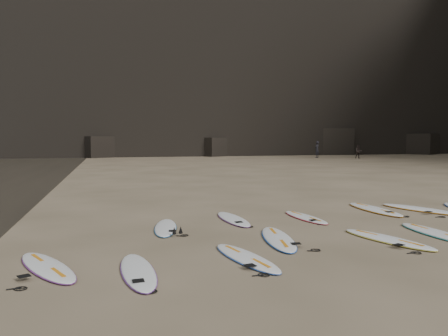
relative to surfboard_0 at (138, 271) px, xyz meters
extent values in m
plane|color=#897559|center=(4.03, 1.21, -0.04)|extent=(240.00, 240.00, 0.00)
cube|color=black|center=(14.03, 61.21, 19.96)|extent=(170.00, 32.00, 40.00)
cube|color=black|center=(12.03, 46.21, 1.12)|extent=(4.23, 4.46, 2.33)
cube|color=black|center=(29.03, 47.21, 1.76)|extent=(5.95, 5.19, 3.59)
cube|color=black|center=(42.03, 45.21, 1.40)|extent=(5.31, 5.56, 2.88)
cube|color=black|center=(-1.97, 46.21, 1.20)|extent=(4.49, 4.76, 2.49)
ellipsoid|color=white|center=(0.00, 0.00, 0.00)|extent=(0.68, 2.33, 0.08)
ellipsoid|color=white|center=(2.09, 0.34, 0.00)|extent=(1.01, 2.40, 0.08)
ellipsoid|color=white|center=(3.28, 1.65, 0.00)|extent=(1.06, 2.62, 0.09)
ellipsoid|color=white|center=(5.70, 0.97, 0.00)|extent=(1.26, 2.53, 0.09)
ellipsoid|color=white|center=(7.23, 1.21, 0.00)|extent=(0.65, 2.52, 0.09)
ellipsoid|color=white|center=(0.93, 3.59, 0.00)|extent=(0.89, 2.31, 0.08)
ellipsoid|color=white|center=(2.95, 4.26, 0.00)|extent=(0.68, 2.41, 0.09)
ellipsoid|color=white|center=(5.07, 3.99, 0.00)|extent=(0.73, 2.26, 0.08)
ellipsoid|color=white|center=(7.83, 4.68, 0.01)|extent=(0.69, 2.80, 0.10)
ellipsoid|color=white|center=(9.28, 4.33, 0.01)|extent=(1.60, 2.78, 0.10)
ellipsoid|color=white|center=(-1.57, 0.68, 0.00)|extent=(1.53, 2.43, 0.09)
imported|color=black|center=(22.83, 38.55, 0.92)|extent=(0.84, 0.78, 1.92)
imported|color=black|center=(26.67, 35.98, 0.73)|extent=(0.88, 0.77, 1.54)
camera|label=1|loc=(-0.44, -7.61, 2.33)|focal=35.00mm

